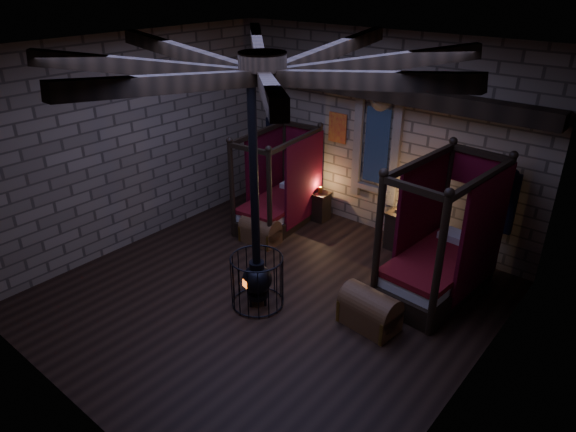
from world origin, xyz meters
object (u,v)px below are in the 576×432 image
Objects in this scene: bed_right at (439,261)px; stove at (257,275)px; trunk_left at (260,231)px; trunk_right at (370,310)px; bed_left at (280,202)px.

stove is (-2.18, -2.36, -0.01)m from bed_right.
bed_right is 3.21m from stove.
trunk_right reaches higher than trunk_left.
bed_left reaches higher than trunk_right.
stove is at bearing -62.34° from bed_left.
bed_right is 2.47× the size of trunk_right.
stove is (-1.79, -0.71, 0.28)m from trunk_right.
bed_left is at bearing -178.96° from bed_right.
stove is (1.46, -1.66, 0.32)m from trunk_left.
trunk_right is at bearing -99.11° from bed_right.
trunk_right is at bearing 35.87° from stove.
bed_left is at bearing 137.59° from stove.
bed_right reaches higher than trunk_left.
stove reaches higher than bed_right.
stove reaches higher than trunk_right.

